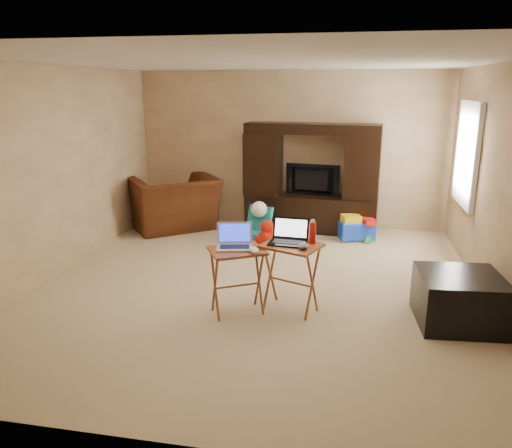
% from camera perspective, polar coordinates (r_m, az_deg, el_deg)
% --- Properties ---
extents(floor, '(5.50, 5.50, 0.00)m').
position_cam_1_polar(floor, '(5.88, 0.37, -7.02)').
color(floor, beige).
rests_on(floor, ground).
extents(ceiling, '(5.50, 5.50, 0.00)m').
position_cam_1_polar(ceiling, '(5.44, 0.42, 18.11)').
color(ceiling, silver).
rests_on(ceiling, ground).
extents(wall_back, '(5.00, 0.00, 5.00)m').
position_cam_1_polar(wall_back, '(8.21, 3.93, 8.44)').
color(wall_back, tan).
rests_on(wall_back, ground).
extents(wall_front, '(5.00, 0.00, 5.00)m').
position_cam_1_polar(wall_front, '(2.95, -9.42, -4.54)').
color(wall_front, tan).
rests_on(wall_front, ground).
extents(wall_left, '(0.00, 5.50, 5.50)m').
position_cam_1_polar(wall_left, '(6.46, -22.08, 5.43)').
color(wall_left, tan).
rests_on(wall_left, ground).
extents(wall_right, '(0.00, 5.50, 5.50)m').
position_cam_1_polar(wall_right, '(5.64, 26.28, 3.66)').
color(wall_right, tan).
rests_on(wall_right, ground).
extents(window_pane, '(0.00, 1.20, 1.20)m').
position_cam_1_polar(window_pane, '(7.10, 23.12, 7.37)').
color(window_pane, white).
rests_on(window_pane, ground).
extents(window_frame, '(0.06, 1.14, 1.34)m').
position_cam_1_polar(window_frame, '(7.10, 22.96, 7.38)').
color(window_frame, white).
rests_on(window_frame, ground).
extents(entertainment_center, '(2.12, 0.69, 1.70)m').
position_cam_1_polar(entertainment_center, '(7.95, 6.36, 5.24)').
color(entertainment_center, black).
rests_on(entertainment_center, floor).
extents(television, '(0.87, 0.24, 0.50)m').
position_cam_1_polar(television, '(7.94, 6.35, 4.97)').
color(television, black).
rests_on(television, entertainment_center).
extents(recliner, '(1.73, 1.70, 0.85)m').
position_cam_1_polar(recliner, '(8.21, -9.41, 2.40)').
color(recliner, '#4B2210').
rests_on(recliner, floor).
extents(child_rocker, '(0.53, 0.56, 0.52)m').
position_cam_1_polar(child_rocker, '(7.44, 0.20, -0.05)').
color(child_rocker, '#16707C').
rests_on(child_rocker, floor).
extents(plush_toy, '(0.37, 0.31, 0.42)m').
position_cam_1_polar(plush_toy, '(7.15, 1.32, -1.12)').
color(plush_toy, red).
rests_on(plush_toy, floor).
extents(push_toy, '(0.62, 0.52, 0.39)m').
position_cam_1_polar(push_toy, '(7.66, 11.46, -0.40)').
color(push_toy, blue).
rests_on(push_toy, floor).
extents(ottoman, '(0.83, 0.83, 0.50)m').
position_cam_1_polar(ottoman, '(5.29, 22.17, -7.97)').
color(ottoman, black).
rests_on(ottoman, floor).
extents(tray_table_left, '(0.66, 0.63, 0.68)m').
position_cam_1_polar(tray_table_left, '(5.08, -2.16, -6.59)').
color(tray_table_left, brown).
rests_on(tray_table_left, floor).
extents(tray_table_right, '(0.67, 0.61, 0.71)m').
position_cam_1_polar(tray_table_right, '(5.15, 4.01, -6.15)').
color(tray_table_right, '#9B5225').
rests_on(tray_table_right, floor).
extents(laptop_left, '(0.41, 0.36, 0.24)m').
position_cam_1_polar(laptop_left, '(4.96, -2.47, -1.49)').
color(laptop_left, '#A6A6AA').
rests_on(laptop_left, tray_table_left).
extents(laptop_right, '(0.40, 0.33, 0.24)m').
position_cam_1_polar(laptop_right, '(5.01, 3.68, -0.96)').
color(laptop_right, black).
rests_on(laptop_right, tray_table_right).
extents(mouse_left, '(0.14, 0.16, 0.06)m').
position_cam_1_polar(mouse_left, '(4.85, -0.20, -3.01)').
color(mouse_left, white).
rests_on(mouse_left, tray_table_left).
extents(mouse_right, '(0.12, 0.16, 0.06)m').
position_cam_1_polar(mouse_right, '(4.89, 5.43, -2.53)').
color(mouse_right, '#424247').
rests_on(mouse_right, tray_table_right).
extents(water_bottle, '(0.07, 0.07, 0.22)m').
position_cam_1_polar(water_bottle, '(5.05, 6.47, -1.02)').
color(water_bottle, red).
rests_on(water_bottle, tray_table_right).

